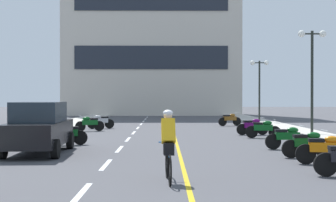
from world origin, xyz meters
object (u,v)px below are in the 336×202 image
(parked_car_near, at_px, (39,128))
(cyclist_rider, at_px, (168,144))
(motorcycle_4, at_px, (308,144))
(motorcycle_5, at_px, (288,137))
(motorcycle_10, at_px, (101,121))
(motorcycle_6, at_px, (67,134))
(motorcycle_11, at_px, (230,119))
(motorcycle_3, at_px, (325,149))
(motorcycle_9, at_px, (90,123))
(motorcycle_7, at_px, (263,128))
(street_lamp_far, at_px, (259,76))
(motorcycle_8, at_px, (253,126))
(street_lamp_mid, at_px, (312,58))

(parked_car_near, distance_m, cyclist_rider, 6.99)
(motorcycle_4, distance_m, motorcycle_5, 2.41)
(motorcycle_4, distance_m, motorcycle_10, 16.42)
(motorcycle_6, height_order, motorcycle_10, same)
(motorcycle_11, bearing_deg, motorcycle_3, -89.43)
(motorcycle_11, bearing_deg, motorcycle_9, -150.99)
(motorcycle_7, bearing_deg, parked_car_near, -147.46)
(street_lamp_far, bearing_deg, motorcycle_7, -101.11)
(motorcycle_9, bearing_deg, motorcycle_5, -45.69)
(motorcycle_8, xyz_separation_m, cyclist_rider, (-4.56, -13.10, 0.41))
(parked_car_near, xyz_separation_m, motorcycle_8, (9.08, 7.77, -0.44))
(street_lamp_mid, distance_m, motorcycle_3, 11.02)
(street_lamp_mid, relative_size, motorcycle_8, 3.14)
(motorcycle_9, bearing_deg, motorcycle_10, 81.45)
(street_lamp_mid, distance_m, street_lamp_far, 12.00)
(motorcycle_3, bearing_deg, motorcycle_9, 124.73)
(motorcycle_3, xyz_separation_m, motorcycle_7, (0.06, 8.60, 0.00))
(motorcycle_6, distance_m, motorcycle_9, 7.65)
(motorcycle_5, bearing_deg, motorcycle_9, 134.31)
(street_lamp_far, xyz_separation_m, motorcycle_7, (-2.64, -13.42, -3.16))
(motorcycle_5, height_order, motorcycle_11, same)
(motorcycle_7, bearing_deg, motorcycle_10, 142.66)
(street_lamp_mid, height_order, motorcycle_4, street_lamp_mid)
(motorcycle_8, bearing_deg, motorcycle_3, -89.47)
(motorcycle_6, bearing_deg, motorcycle_5, -10.66)
(street_lamp_mid, xyz_separation_m, motorcycle_5, (-2.94, -6.16, -3.53))
(motorcycle_9, distance_m, motorcycle_10, 2.22)
(parked_car_near, xyz_separation_m, motorcycle_9, (0.05, 10.46, -0.44))
(street_lamp_mid, xyz_separation_m, motorcycle_11, (-3.07, 8.09, -3.53))
(parked_car_near, xyz_separation_m, cyclist_rider, (4.52, -5.33, -0.03))
(motorcycle_4, height_order, motorcycle_6, same)
(motorcycle_9, bearing_deg, street_lamp_far, 36.85)
(motorcycle_6, relative_size, motorcycle_10, 1.02)
(motorcycle_10, bearing_deg, cyclist_rider, -77.04)
(motorcycle_9, xyz_separation_m, motorcycle_10, (0.33, 2.19, 0.00))
(cyclist_rider, bearing_deg, motorcycle_9, 105.80)
(parked_car_near, distance_m, motorcycle_5, 9.21)
(street_lamp_far, distance_m, motorcycle_8, 12.30)
(motorcycle_5, distance_m, motorcycle_10, 14.44)
(motorcycle_6, distance_m, motorcycle_8, 10.03)
(motorcycle_3, distance_m, motorcycle_10, 17.69)
(parked_car_near, bearing_deg, cyclist_rider, -49.73)
(motorcycle_8, height_order, motorcycle_9, same)
(motorcycle_4, bearing_deg, motorcycle_7, 89.12)
(motorcycle_10, bearing_deg, motorcycle_7, -37.34)
(motorcycle_7, relative_size, motorcycle_10, 1.02)
(motorcycle_8, distance_m, motorcycle_10, 9.97)
(street_lamp_mid, bearing_deg, motorcycle_10, 155.51)
(motorcycle_4, bearing_deg, motorcycle_11, 90.45)
(parked_car_near, bearing_deg, motorcycle_7, 32.54)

